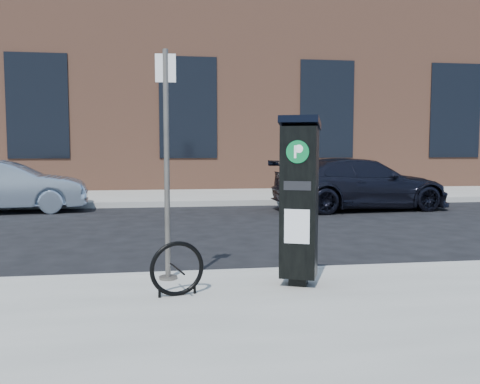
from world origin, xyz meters
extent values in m
plane|color=black|center=(0.00, 0.00, 0.00)|extent=(120.00, 120.00, 0.00)
cube|color=gray|center=(0.00, 14.00, 0.07)|extent=(60.00, 12.00, 0.15)
cube|color=#9E9B93|center=(0.00, -0.02, 0.07)|extent=(60.00, 0.12, 0.16)
cube|color=#9E9B93|center=(0.00, 8.02, 0.07)|extent=(60.00, 0.12, 0.16)
cube|color=brown|center=(0.00, 17.00, 4.00)|extent=(28.00, 10.00, 8.00)
cube|color=black|center=(-5.00, 11.98, 3.00)|extent=(2.00, 0.06, 3.50)
cube|color=black|center=(0.00, 11.98, 3.00)|extent=(2.00, 0.06, 3.50)
cube|color=black|center=(5.00, 11.98, 3.00)|extent=(2.00, 0.06, 3.50)
cube|color=black|center=(10.00, 11.98, 3.00)|extent=(2.00, 0.06, 3.50)
cube|color=black|center=(0.58, -0.74, 0.20)|extent=(0.24, 0.24, 0.09)
cube|color=black|center=(0.58, -0.74, 1.03)|extent=(0.47, 0.44, 1.58)
cube|color=black|center=(0.58, -0.74, 1.86)|extent=(0.51, 0.49, 0.15)
cylinder|color=#07592A|center=(0.52, -0.89, 1.56)|extent=(0.22, 0.10, 0.23)
cube|color=white|center=(0.52, -0.89, 1.56)|extent=(0.08, 0.04, 0.13)
cube|color=silver|center=(0.52, -0.89, 0.80)|extent=(0.24, 0.11, 0.35)
cube|color=black|center=(0.52, -0.89, 1.22)|extent=(0.26, 0.11, 0.09)
cylinder|color=#635C57|center=(-0.79, -0.30, 0.17)|extent=(0.20, 0.20, 0.03)
cylinder|color=#635C57|center=(-0.79, -0.30, 1.40)|extent=(0.06, 0.06, 2.50)
cube|color=silver|center=(-0.79, -0.30, 2.45)|extent=(0.22, 0.04, 0.30)
torus|color=black|center=(-0.70, -0.96, 0.42)|extent=(0.54, 0.18, 0.55)
cylinder|color=black|center=(-0.87, -1.00, 0.20)|extent=(0.03, 0.03, 0.11)
cylinder|color=black|center=(-0.53, -0.91, 0.20)|extent=(0.03, 0.03, 0.11)
imported|color=#8090A2|center=(-4.76, 7.40, 0.65)|extent=(4.06, 1.82, 1.29)
imported|color=black|center=(4.22, 6.69, 0.67)|extent=(4.75, 2.26, 1.34)
camera|label=1|loc=(-0.80, -5.88, 1.60)|focal=38.00mm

